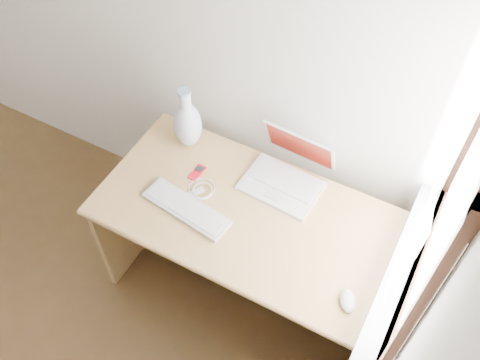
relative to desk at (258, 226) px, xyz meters
The scene contains 9 objects.
window 1.03m from the desk, ahead, with size 0.11×0.99×1.10m.
desk is the anchor object (origin of this frame).
laptop 0.31m from the desk, 72.74° to the left, with size 0.36×0.30×0.23m.
external_keyboard 0.39m from the desk, 143.21° to the right, with size 0.43×0.18×0.02m.
mouse 0.63m from the desk, 27.57° to the right, with size 0.06×0.10×0.03m, color white.
ipod 0.39m from the desk, behind, with size 0.05×0.10×0.01m.
cable_coil 0.34m from the desk, 165.82° to the right, with size 0.12×0.12×0.01m, color white.
remote 0.36m from the desk, 160.62° to the right, with size 0.03×0.08×0.01m, color white.
vase 0.59m from the desk, 162.03° to the left, with size 0.13×0.13×0.34m.
Camera 1 is at (1.62, 0.13, 2.65)m, focal length 40.00 mm.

